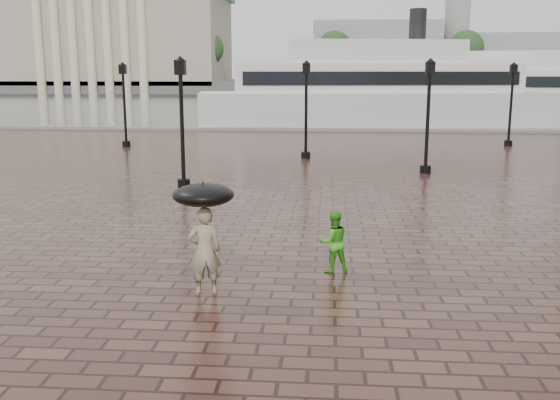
# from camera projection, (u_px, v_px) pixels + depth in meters

# --- Properties ---
(ground) EXTENTS (300.00, 300.00, 0.00)m
(ground) POSITION_uv_depth(u_px,v_px,m) (375.00, 287.00, 11.79)
(ground) COLOR #331C17
(ground) RESTS_ON ground
(harbour_water) EXTENTS (240.00, 240.00, 0.00)m
(harbour_water) POSITION_uv_depth(u_px,v_px,m) (335.00, 97.00, 101.64)
(harbour_water) COLOR #424A51
(harbour_water) RESTS_ON ground
(quay_edge) EXTENTS (80.00, 0.60, 0.30)m
(quay_edge) POSITION_uv_depth(u_px,v_px,m) (342.00, 131.00, 43.05)
(quay_edge) COLOR slate
(quay_edge) RESTS_ON ground
(far_shore) EXTENTS (300.00, 60.00, 2.00)m
(far_shore) POSITION_uv_depth(u_px,v_px,m) (333.00, 84.00, 167.85)
(far_shore) COLOR #4C4C47
(far_shore) RESTS_ON ground
(museum) EXTENTS (57.00, 32.50, 26.00)m
(museum) POSITION_uv_depth(u_px,v_px,m) (112.00, 32.00, 154.47)
(museum) COLOR gray
(museum) RESTS_ON ground
(distant_skyline) EXTENTS (102.50, 22.00, 33.00)m
(distant_skyline) POSITION_uv_depth(u_px,v_px,m) (531.00, 50.00, 152.68)
(distant_skyline) COLOR gray
(distant_skyline) RESTS_ON ground
(far_trees) EXTENTS (188.00, 8.00, 13.50)m
(far_trees) POSITION_uv_depth(u_px,v_px,m) (334.00, 49.00, 144.68)
(far_trees) COLOR #2D2119
(far_trees) RESTS_ON ground
(street_lamps) EXTENTS (21.44, 14.44, 4.40)m
(street_lamps) POSITION_uv_depth(u_px,v_px,m) (314.00, 109.00, 28.64)
(street_lamps) COLOR black
(street_lamps) RESTS_ON ground
(adult_pedestrian) EXTENTS (0.68, 0.54, 1.64)m
(adult_pedestrian) POSITION_uv_depth(u_px,v_px,m) (205.00, 251.00, 11.28)
(adult_pedestrian) COLOR gray
(adult_pedestrian) RESTS_ON ground
(child_pedestrian) EXTENTS (0.73, 0.64, 1.27)m
(child_pedestrian) POSITION_uv_depth(u_px,v_px,m) (334.00, 242.00, 12.56)
(child_pedestrian) COLOR green
(child_pedestrian) RESTS_ON ground
(ferry_near) EXTENTS (26.97, 10.27, 8.63)m
(ferry_near) POSITION_uv_depth(u_px,v_px,m) (374.00, 91.00, 47.22)
(ferry_near) COLOR silver
(ferry_near) RESTS_ON ground
(ferry_far) EXTENTS (24.49, 9.94, 7.82)m
(ferry_far) POSITION_uv_depth(u_px,v_px,m) (536.00, 92.00, 52.43)
(ferry_far) COLOR silver
(ferry_far) RESTS_ON ground
(umbrella) EXTENTS (1.10, 1.10, 1.13)m
(umbrella) POSITION_uv_depth(u_px,v_px,m) (203.00, 195.00, 11.08)
(umbrella) COLOR black
(umbrella) RESTS_ON ground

